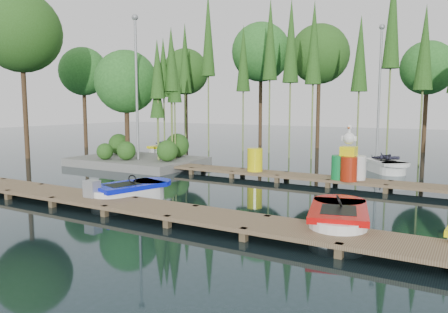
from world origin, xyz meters
The scene contains 15 objects.
ground_plane centered at (0.00, 0.00, 0.00)m, with size 90.00×90.00×0.00m, color #1B2D33.
near_dock centered at (0.00, -4.50, 0.23)m, with size 18.00×1.50×0.50m.
far_dock centered at (1.00, 2.50, 0.23)m, with size 15.00×1.20×0.50m.
island centered at (-6.30, 3.29, 3.18)m, with size 6.20×4.20×6.75m.
tree_screen centered at (-2.04, 10.60, 6.12)m, with size 34.42×18.53×10.31m.
lamp_island centered at (-5.50, 2.50, 4.26)m, with size 0.30×0.30×7.25m.
lamp_rear centered at (4.00, 11.00, 4.26)m, with size 0.30×0.30×7.25m.
boat_blue centered at (-0.67, -3.37, 0.27)m, with size 1.95×2.96×0.92m.
boat_red centered at (5.94, -3.36, 0.28)m, with size 1.98×3.13×0.97m.
boat_yellow_far centered at (-7.36, 7.18, 0.28)m, with size 2.70×1.35×1.32m.
boat_white_far centered at (5.24, 6.87, 0.27)m, with size 2.48×2.75×1.22m.
utility_cabinet centered at (-1.14, -4.50, 0.55)m, with size 0.41×0.35×0.50m, color gray.
yellow_barrel centered at (0.81, 2.50, 0.78)m, with size 0.63×0.63×0.95m, color yellow.
drum_cluster centered at (4.69, 2.35, 0.90)m, with size 1.18×1.08×2.03m.
seagull_post centered at (4.85, 2.50, 0.82)m, with size 0.48×0.26×0.77m.
Camera 1 is at (8.71, -13.55, 3.06)m, focal length 35.00 mm.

